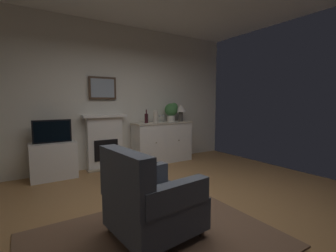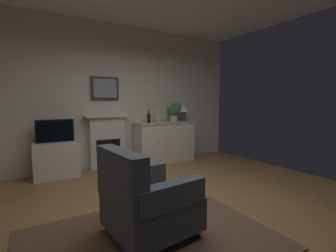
% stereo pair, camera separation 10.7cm
% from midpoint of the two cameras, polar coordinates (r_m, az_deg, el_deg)
% --- Properties ---
extents(ground_plane, '(5.66, 5.12, 0.10)m').
position_cam_midpoint_polar(ground_plane, '(3.20, 3.98, -20.21)').
color(ground_plane, '#9E7042').
rests_on(ground_plane, ground).
extents(wall_rear, '(5.66, 0.06, 2.95)m').
position_cam_midpoint_polar(wall_rear, '(5.13, -13.01, 7.06)').
color(wall_rear, silver).
rests_on(wall_rear, ground_plane).
extents(area_rug, '(2.37, 1.73, 0.02)m').
position_cam_midpoint_polar(area_rug, '(2.55, -4.57, -25.97)').
color(area_rug, brown).
rests_on(area_rug, ground_plane).
extents(fireplace_unit, '(0.87, 0.30, 1.10)m').
position_cam_midpoint_polar(fireplace_unit, '(4.98, -15.71, -3.70)').
color(fireplace_unit, white).
rests_on(fireplace_unit, ground_plane).
extents(framed_picture, '(0.55, 0.04, 0.45)m').
position_cam_midpoint_polar(framed_picture, '(4.96, -16.21, 8.83)').
color(framed_picture, '#473323').
extents(sideboard_cabinet, '(1.36, 0.49, 0.90)m').
position_cam_midpoint_polar(sideboard_cabinet, '(5.33, -1.94, -3.89)').
color(sideboard_cabinet, white).
rests_on(sideboard_cabinet, ground_plane).
extents(table_lamp, '(0.26, 0.26, 0.40)m').
position_cam_midpoint_polar(table_lamp, '(5.53, 2.58, 4.07)').
color(table_lamp, '#4C4742').
rests_on(table_lamp, sideboard_cabinet).
extents(wine_bottle, '(0.08, 0.08, 0.29)m').
position_cam_midpoint_polar(wine_bottle, '(5.08, -5.88, 1.95)').
color(wine_bottle, '#331419').
rests_on(wine_bottle, sideboard_cabinet).
extents(wine_glass_left, '(0.07, 0.07, 0.16)m').
position_cam_midpoint_polar(wine_glass_left, '(5.23, -2.56, 2.24)').
color(wine_glass_left, silver).
rests_on(wine_glass_left, sideboard_cabinet).
extents(wine_glass_center, '(0.07, 0.07, 0.16)m').
position_cam_midpoint_polar(wine_glass_center, '(5.32, -1.75, 2.30)').
color(wine_glass_center, silver).
rests_on(wine_glass_center, sideboard_cabinet).
extents(vase_decorative, '(0.11, 0.11, 0.28)m').
position_cam_midpoint_polar(vase_decorative, '(5.12, -3.61, 2.36)').
color(vase_decorative, beige).
rests_on(vase_decorative, sideboard_cabinet).
extents(tv_cabinet, '(0.75, 0.42, 0.65)m').
position_cam_midpoint_polar(tv_cabinet, '(4.68, -26.65, -7.51)').
color(tv_cabinet, white).
rests_on(tv_cabinet, ground_plane).
extents(tv_set, '(0.62, 0.07, 0.40)m').
position_cam_midpoint_polar(tv_set, '(4.57, -26.92, -1.15)').
color(tv_set, black).
rests_on(tv_set, tv_cabinet).
extents(potted_plant_small, '(0.30, 0.30, 0.43)m').
position_cam_midpoint_polar(potted_plant_small, '(5.44, 0.31, 3.81)').
color(potted_plant_small, beige).
rests_on(potted_plant_small, sideboard_cabinet).
extents(armchair, '(0.88, 0.85, 0.92)m').
position_cam_midpoint_polar(armchair, '(2.43, -5.79, -17.71)').
color(armchair, '#474C56').
rests_on(armchair, ground_plane).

